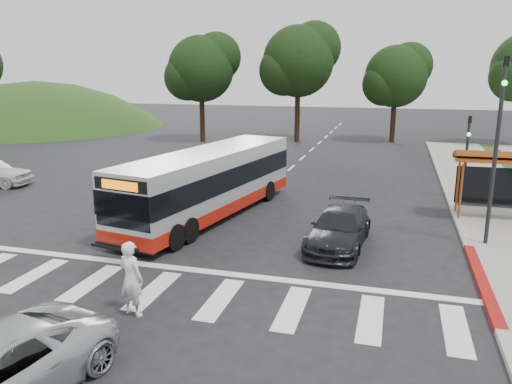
% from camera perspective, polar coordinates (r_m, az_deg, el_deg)
% --- Properties ---
extents(ground, '(140.00, 140.00, 0.00)m').
position_cam_1_polar(ground, '(18.87, -4.72, -5.01)').
color(ground, black).
rests_on(ground, ground).
extents(sidewalk_east, '(4.00, 40.00, 0.12)m').
position_cam_1_polar(sidewalk_east, '(25.87, 25.67, -1.05)').
color(sidewalk_east, gray).
rests_on(sidewalk_east, ground).
extents(curb_east, '(0.30, 40.00, 0.15)m').
position_cam_1_polar(curb_east, '(25.58, 21.27, -0.74)').
color(curb_east, '#9E9991').
rests_on(curb_east, ground).
extents(curb_east_red, '(0.32, 6.00, 0.15)m').
position_cam_1_polar(curb_east_red, '(16.12, 24.41, -9.30)').
color(curb_east_red, maroon).
rests_on(curb_east_red, ground).
extents(hillside_nw, '(44.00, 44.00, 10.00)m').
position_cam_1_polar(hillside_nw, '(60.73, -23.70, 6.83)').
color(hillside_nw, '#203A12').
rests_on(hillside_nw, ground).
extents(crosswalk_ladder, '(18.00, 2.60, 0.01)m').
position_cam_1_polar(crosswalk_ladder, '(14.62, -11.66, -10.96)').
color(crosswalk_ladder, silver).
rests_on(crosswalk_ladder, ground).
extents(bus_shelter, '(4.20, 1.60, 2.86)m').
position_cam_1_polar(bus_shelter, '(22.60, 26.95, 2.81)').
color(bus_shelter, '#A54A1B').
rests_on(bus_shelter, sidewalk_east).
extents(traffic_signal_ne_tall, '(0.18, 0.37, 6.50)m').
position_cam_1_polar(traffic_signal_ne_tall, '(18.65, 25.87, 5.68)').
color(traffic_signal_ne_tall, black).
rests_on(traffic_signal_ne_tall, ground).
extents(traffic_signal_ne_short, '(0.18, 0.37, 4.00)m').
position_cam_1_polar(traffic_signal_ne_short, '(25.68, 22.97, 4.64)').
color(traffic_signal_ne_short, black).
rests_on(traffic_signal_ne_short, ground).
extents(tree_north_a, '(6.60, 6.15, 10.17)m').
position_cam_1_polar(tree_north_a, '(43.60, 4.98, 14.79)').
color(tree_north_a, black).
rests_on(tree_north_a, ground).
extents(tree_north_b, '(5.72, 5.33, 8.43)m').
position_cam_1_polar(tree_north_b, '(44.80, 15.79, 12.70)').
color(tree_north_b, black).
rests_on(tree_north_b, ground).
extents(tree_north_c, '(6.16, 5.74, 9.30)m').
position_cam_1_polar(tree_north_c, '(43.91, -6.18, 13.94)').
color(tree_north_c, black).
rests_on(tree_north_c, ground).
extents(transit_bus, '(4.33, 11.12, 2.81)m').
position_cam_1_polar(transit_bus, '(21.07, -5.31, 0.93)').
color(transit_bus, '#B5B8BA').
rests_on(transit_bus, ground).
extents(pedestrian, '(0.81, 0.64, 1.96)m').
position_cam_1_polar(pedestrian, '(13.03, -14.08, -9.58)').
color(pedestrian, white).
rests_on(pedestrian, ground).
extents(dark_sedan, '(2.14, 4.64, 1.31)m').
position_cam_1_polar(dark_sedan, '(17.79, 9.48, -4.10)').
color(dark_sedan, black).
rests_on(dark_sedan, ground).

